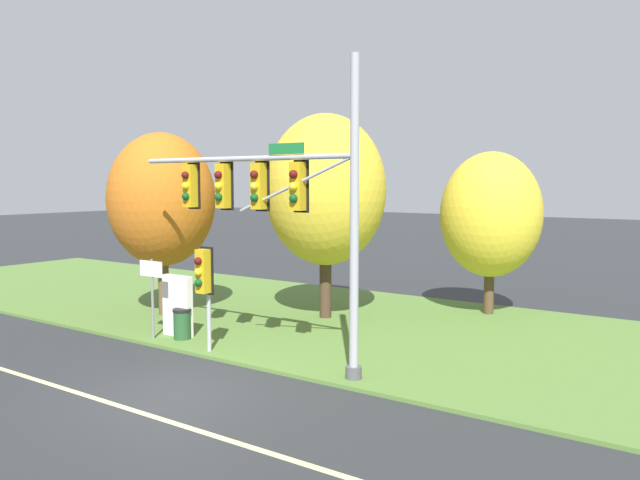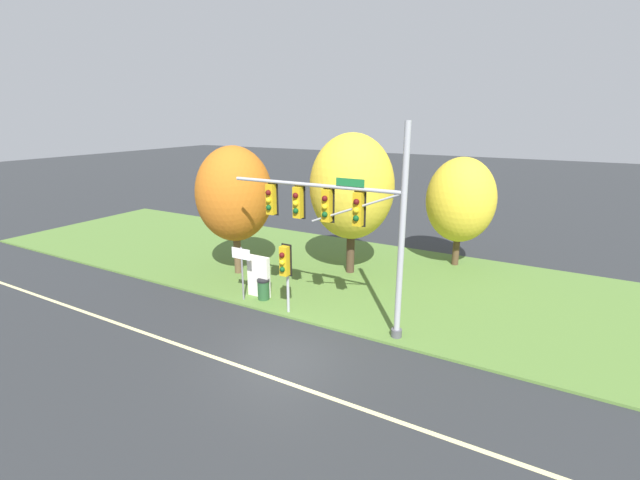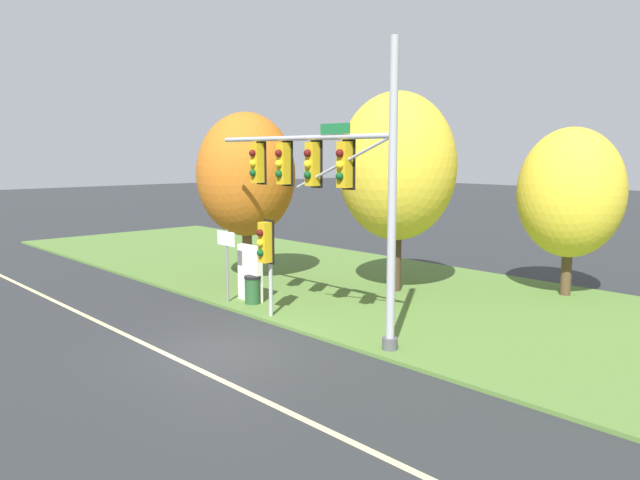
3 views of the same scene
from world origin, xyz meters
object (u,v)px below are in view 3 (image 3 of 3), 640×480
(tree_nearest_road, at_px, (246,175))
(traffic_signal_mast, at_px, (327,176))
(tree_left_of_mast, at_px, (397,167))
(tree_behind_signpost, at_px, (571,193))
(pedestrian_signal_near_kerb, at_px, (266,248))
(info_kiosk, at_px, (250,273))
(route_sign_post, at_px, (227,253))
(trash_bin, at_px, (253,289))

(tree_nearest_road, bearing_deg, traffic_signal_mast, -18.96)
(tree_left_of_mast, distance_m, tree_behind_signpost, 6.04)
(pedestrian_signal_near_kerb, bearing_deg, info_kiosk, 156.45)
(tree_left_of_mast, relative_size, tree_behind_signpost, 1.22)
(tree_left_of_mast, height_order, tree_behind_signpost, tree_left_of_mast)
(route_sign_post, bearing_deg, tree_left_of_mast, 64.23)
(info_kiosk, bearing_deg, tree_left_of_mast, 64.80)
(tree_left_of_mast, distance_m, info_kiosk, 6.41)
(tree_behind_signpost, distance_m, trash_bin, 11.42)
(traffic_signal_mast, distance_m, trash_bin, 5.57)
(route_sign_post, height_order, tree_nearest_road, tree_nearest_road)
(traffic_signal_mast, bearing_deg, pedestrian_signal_near_kerb, -171.07)
(traffic_signal_mast, xyz_separation_m, trash_bin, (-3.97, 0.36, -3.89))
(tree_nearest_road, distance_m, tree_behind_signpost, 11.79)
(tree_nearest_road, bearing_deg, pedestrian_signal_near_kerb, -30.14)
(route_sign_post, distance_m, info_kiosk, 1.06)
(tree_left_of_mast, relative_size, trash_bin, 7.67)
(pedestrian_signal_near_kerb, height_order, tree_behind_signpost, tree_behind_signpost)
(tree_nearest_road, distance_m, info_kiosk, 4.66)
(trash_bin, bearing_deg, info_kiosk, 154.65)
(route_sign_post, relative_size, trash_bin, 2.63)
(tree_behind_signpost, bearing_deg, info_kiosk, -128.13)
(route_sign_post, xyz_separation_m, trash_bin, (0.76, 0.49, -1.19))
(route_sign_post, relative_size, tree_nearest_road, 0.38)
(tree_nearest_road, relative_size, trash_bin, 7.01)
(tree_left_of_mast, bearing_deg, trash_bin, -110.78)
(tree_behind_signpost, height_order, trash_bin, tree_behind_signpost)
(tree_left_of_mast, distance_m, trash_bin, 6.70)
(tree_left_of_mast, bearing_deg, tree_nearest_road, -150.07)
(traffic_signal_mast, distance_m, tree_left_of_mast, 5.75)
(pedestrian_signal_near_kerb, relative_size, tree_nearest_road, 0.46)
(trash_bin, bearing_deg, tree_behind_signpost, 53.97)
(pedestrian_signal_near_kerb, distance_m, info_kiosk, 2.53)
(traffic_signal_mast, bearing_deg, info_kiosk, 173.00)
(trash_bin, bearing_deg, tree_left_of_mast, 69.22)
(tree_left_of_mast, xyz_separation_m, info_kiosk, (-2.28, -4.84, -3.54))
(route_sign_post, xyz_separation_m, info_kiosk, (0.38, 0.67, -0.72))
(route_sign_post, bearing_deg, info_kiosk, 60.31)
(pedestrian_signal_near_kerb, bearing_deg, traffic_signal_mast, 8.93)
(traffic_signal_mast, height_order, pedestrian_signal_near_kerb, traffic_signal_mast)
(pedestrian_signal_near_kerb, height_order, route_sign_post, pedestrian_signal_near_kerb)
(traffic_signal_mast, xyz_separation_m, route_sign_post, (-4.72, -0.14, -2.70))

